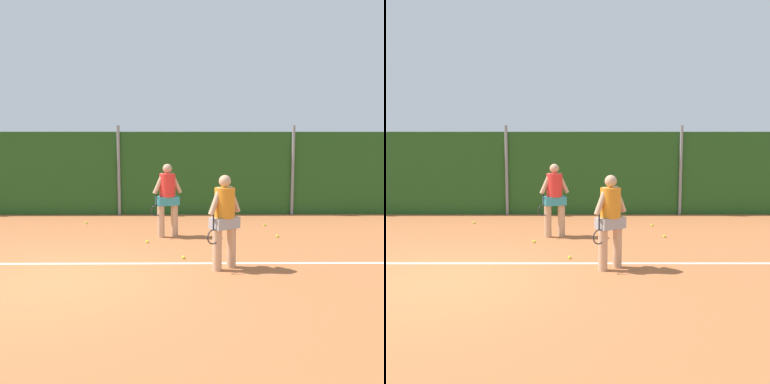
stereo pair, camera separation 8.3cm
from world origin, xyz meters
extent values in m
plane|color=#B76638|center=(0.00, 2.05, 0.00)|extent=(29.72, 29.72, 0.00)
cube|color=#23511E|center=(0.00, 6.96, 1.33)|extent=(19.32, 0.25, 2.66)
cylinder|color=gray|center=(0.00, 6.79, 1.43)|extent=(0.10, 0.10, 2.86)
cylinder|color=gray|center=(5.57, 6.79, 1.43)|extent=(0.10, 0.10, 2.86)
cube|color=white|center=(0.00, 1.07, 0.00)|extent=(14.12, 0.10, 0.01)
cylinder|color=tan|center=(3.03, 0.80, 0.39)|extent=(0.17, 0.17, 0.78)
cylinder|color=tan|center=(2.75, 0.61, 0.39)|extent=(0.17, 0.17, 0.78)
cube|color=#99999E|center=(2.89, 0.70, 0.89)|extent=(0.60, 0.55, 0.21)
cylinder|color=orange|center=(2.89, 0.70, 1.27)|extent=(0.38, 0.38, 0.56)
sphere|color=tan|center=(2.89, 0.70, 1.67)|extent=(0.23, 0.23, 0.23)
cylinder|color=tan|center=(3.07, 0.83, 1.31)|extent=(0.28, 0.23, 0.53)
cylinder|color=tan|center=(2.71, 0.58, 1.31)|extent=(0.28, 0.23, 0.53)
cylinder|color=black|center=(2.67, 0.49, 0.94)|extent=(0.03, 0.03, 0.28)
torus|color=#26262B|center=(2.67, 0.49, 0.67)|extent=(0.25, 0.18, 0.28)
cylinder|color=tan|center=(1.87, 3.60, 0.40)|extent=(0.18, 0.18, 0.80)
cylinder|color=tan|center=(1.53, 3.47, 0.40)|extent=(0.18, 0.18, 0.80)
cube|color=teal|center=(1.70, 3.54, 0.91)|extent=(0.61, 0.49, 0.21)
cylinder|color=red|center=(1.70, 3.54, 1.30)|extent=(0.39, 0.39, 0.57)
sphere|color=tan|center=(1.70, 3.54, 1.72)|extent=(0.23, 0.23, 0.23)
cylinder|color=tan|center=(1.91, 3.62, 1.35)|extent=(0.31, 0.19, 0.54)
cylinder|color=tan|center=(1.49, 3.46, 1.35)|extent=(0.31, 0.19, 0.54)
cylinder|color=black|center=(1.43, 3.38, 0.96)|extent=(0.03, 0.03, 0.28)
torus|color=#26262B|center=(1.43, 3.38, 0.69)|extent=(0.27, 0.12, 0.28)
sphere|color=#CCDB33|center=(2.12, 1.42, 0.03)|extent=(0.07, 0.07, 0.07)
sphere|color=#CCDB33|center=(1.25, 2.84, 0.03)|extent=(0.07, 0.07, 0.07)
sphere|color=#CCDB33|center=(4.44, 3.43, 0.03)|extent=(0.07, 0.07, 0.07)
sphere|color=#CCDB33|center=(4.37, 4.88, 0.03)|extent=(0.07, 0.07, 0.07)
sphere|color=#CCDB33|center=(-0.73, 5.24, 0.03)|extent=(0.07, 0.07, 0.07)
camera|label=1|loc=(2.20, -7.59, 2.46)|focal=42.15mm
camera|label=2|loc=(2.29, -7.59, 2.46)|focal=42.15mm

